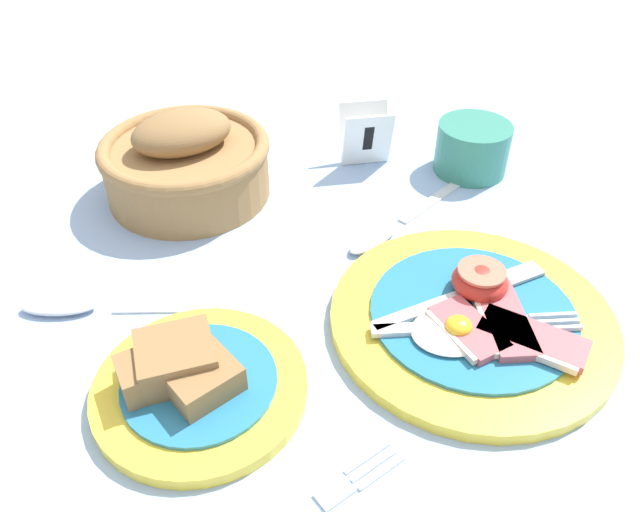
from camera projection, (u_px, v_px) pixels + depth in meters
ground_plane at (363, 318)px, 0.58m from camera, size 3.00×3.00×0.00m
breakfast_plate at (474, 317)px, 0.56m from camera, size 0.26×0.26×0.04m
bread_plate at (192, 379)px, 0.50m from camera, size 0.17×0.17×0.05m
sugar_cup at (473, 147)px, 0.76m from camera, size 0.09×0.09×0.06m
bread_basket at (186, 162)px, 0.71m from camera, size 0.19×0.19×0.10m
number_card at (366, 136)px, 0.77m from camera, size 0.06×0.05×0.07m
teaspoon_by_saucer at (88, 306)px, 0.58m from camera, size 0.19×0.05×0.01m
teaspoon_near_cup at (389, 228)px, 0.68m from camera, size 0.17×0.13×0.01m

